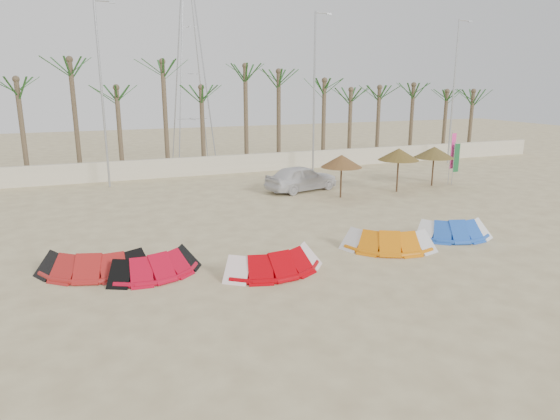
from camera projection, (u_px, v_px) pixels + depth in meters
name	position (u px, v px, depth m)	size (l,w,h in m)	color
ground	(351.00, 296.00, 15.27)	(120.00, 120.00, 0.00)	beige
boundary_wall	(197.00, 166.00, 34.97)	(60.00, 0.30, 1.30)	beige
palm_line	(199.00, 81.00, 35.11)	(52.00, 4.00, 7.70)	brown
lamp_b	(102.00, 92.00, 29.79)	(1.25, 0.14, 11.00)	#A5A8AD
lamp_c	(315.00, 91.00, 34.71)	(1.25, 0.14, 11.00)	#A5A8AD
lamp_d	(454.00, 90.00, 38.92)	(1.25, 0.14, 11.00)	#A5A8AD
pylon	(194.00, 162.00, 40.90)	(3.00, 3.00, 14.00)	#A5A8AD
kite_red_left	(93.00, 260.00, 17.18)	(3.99, 2.44, 0.90)	#A41A18
kite_red_mid	(155.00, 262.00, 17.02)	(3.50, 2.31, 0.90)	#B5061F
kite_red_right	(272.00, 259.00, 17.31)	(3.72, 1.94, 0.90)	#AE0007
kite_orange	(384.00, 238.00, 19.64)	(3.94, 2.82, 0.90)	orange
kite_blue	(450.00, 227.00, 21.04)	(3.44, 2.21, 0.90)	blue
parasol_left	(342.00, 161.00, 27.87)	(2.34, 2.34, 2.44)	#4C331E
parasol_mid	(399.00, 154.00, 29.31)	(2.42, 2.42, 2.61)	#4C331E
parasol_right	(434.00, 152.00, 31.07)	(2.48, 2.48, 2.48)	#4C331E
flag_pink	(453.00, 153.00, 31.53)	(0.45, 0.11, 3.44)	#A5A8AD
flag_green	(456.00, 159.00, 31.55)	(0.45, 0.04, 2.77)	#A5A8AD
car	(301.00, 178.00, 29.99)	(1.84, 4.56, 1.55)	silver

